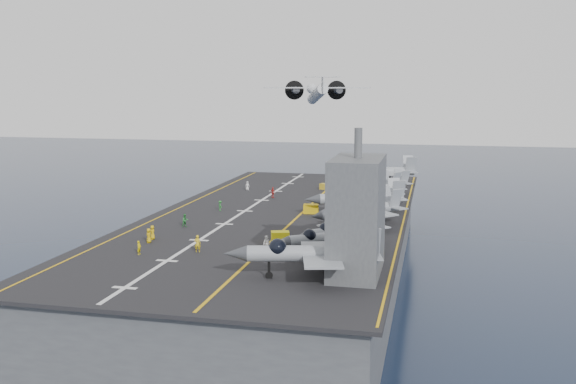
% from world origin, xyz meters
% --- Properties ---
extents(ground, '(500.00, 500.00, 0.00)m').
position_xyz_m(ground, '(0.00, 0.00, 0.00)').
color(ground, '#142135').
rests_on(ground, ground).
extents(hull, '(36.00, 90.00, 10.00)m').
position_xyz_m(hull, '(0.00, 0.00, 5.00)').
color(hull, '#56595E').
rests_on(hull, ground).
extents(flight_deck, '(38.00, 92.00, 0.40)m').
position_xyz_m(flight_deck, '(0.00, 0.00, 10.20)').
color(flight_deck, black).
rests_on(flight_deck, hull).
extents(foul_line, '(0.35, 90.00, 0.02)m').
position_xyz_m(foul_line, '(3.00, 0.00, 10.42)').
color(foul_line, gold).
rests_on(foul_line, flight_deck).
extents(landing_centerline, '(0.50, 90.00, 0.02)m').
position_xyz_m(landing_centerline, '(-6.00, 0.00, 10.42)').
color(landing_centerline, silver).
rests_on(landing_centerline, flight_deck).
extents(deck_edge_port, '(0.25, 90.00, 0.02)m').
position_xyz_m(deck_edge_port, '(-17.00, 0.00, 10.42)').
color(deck_edge_port, gold).
rests_on(deck_edge_port, flight_deck).
extents(deck_edge_stbd, '(0.25, 90.00, 0.02)m').
position_xyz_m(deck_edge_stbd, '(18.50, 0.00, 10.42)').
color(deck_edge_stbd, gold).
rests_on(deck_edge_stbd, flight_deck).
extents(island_superstructure, '(5.00, 10.00, 15.00)m').
position_xyz_m(island_superstructure, '(15.00, -30.00, 17.90)').
color(island_superstructure, '#56595E').
rests_on(island_superstructure, flight_deck).
extents(fighter_jet_0, '(17.67, 13.82, 5.43)m').
position_xyz_m(fighter_jet_0, '(10.90, -32.76, 13.12)').
color(fighter_jet_0, '#969CA5').
rests_on(fighter_jet_0, flight_deck).
extents(fighter_jet_1, '(15.42, 14.42, 4.46)m').
position_xyz_m(fighter_jet_1, '(11.46, -23.56, 12.63)').
color(fighter_jet_1, gray).
rests_on(fighter_jet_1, flight_deck).
extents(fighter_jet_2, '(15.16, 15.53, 4.53)m').
position_xyz_m(fighter_jet_2, '(12.26, -19.50, 12.66)').
color(fighter_jet_2, gray).
rests_on(fighter_jet_2, flight_deck).
extents(fighter_jet_3, '(17.30, 17.28, 5.09)m').
position_xyz_m(fighter_jet_3, '(13.01, -7.90, 12.95)').
color(fighter_jet_3, gray).
rests_on(fighter_jet_3, flight_deck).
extents(fighter_jet_4, '(17.84, 14.88, 5.29)m').
position_xyz_m(fighter_jet_4, '(11.91, 1.34, 13.05)').
color(fighter_jet_4, '#98A0A7').
rests_on(fighter_jet_4, flight_deck).
extents(fighter_jet_5, '(16.84, 18.36, 5.31)m').
position_xyz_m(fighter_jet_5, '(12.58, 7.88, 13.05)').
color(fighter_jet_5, gray).
rests_on(fighter_jet_5, flight_deck).
extents(fighter_jet_6, '(15.15, 14.60, 4.40)m').
position_xyz_m(fighter_jet_6, '(13.48, 19.35, 12.60)').
color(fighter_jet_6, '#979EA8').
rests_on(fighter_jet_6, flight_deck).
extents(fighter_jet_8, '(18.48, 14.77, 5.61)m').
position_xyz_m(fighter_jet_8, '(12.19, 33.03, 13.20)').
color(fighter_jet_8, '#8D969C').
rests_on(fighter_jet_8, flight_deck).
extents(tow_cart_a, '(2.55, 2.04, 1.33)m').
position_xyz_m(tow_cart_a, '(4.16, -18.56, 11.07)').
color(tow_cart_a, yellow).
rests_on(tow_cart_a, flight_deck).
extents(tow_cart_b, '(2.47, 1.78, 1.37)m').
position_xyz_m(tow_cart_b, '(4.40, 0.57, 11.09)').
color(tow_cart_b, gold).
rests_on(tow_cart_b, flight_deck).
extents(tow_cart_c, '(2.19, 1.86, 1.12)m').
position_xyz_m(tow_cart_c, '(2.61, 24.11, 10.96)').
color(tow_cart_c, gold).
rests_on(tow_cart_c, flight_deck).
extents(crew_0, '(1.06, 1.27, 1.81)m').
position_xyz_m(crew_0, '(-11.60, -22.59, 11.31)').
color(crew_0, gold).
rests_on(crew_0, flight_deck).
extents(crew_1, '(0.75, 1.03, 1.60)m').
position_xyz_m(crew_1, '(-10.26, -28.06, 11.20)').
color(crew_1, '#DBBF05').
rests_on(crew_1, flight_deck).
extents(crew_2, '(1.26, 1.31, 1.83)m').
position_xyz_m(crew_2, '(-10.67, -12.98, 11.31)').
color(crew_2, '#298535').
rests_on(crew_2, flight_deck).
extents(crew_3, '(1.11, 1.14, 1.59)m').
position_xyz_m(crew_3, '(-9.82, -0.55, 11.20)').
color(crew_3, '#267D2E').
rests_on(crew_3, flight_deck).
extents(crew_4, '(1.38, 1.22, 1.93)m').
position_xyz_m(crew_4, '(-4.69, 12.67, 11.36)').
color(crew_4, '#B32B27').
rests_on(crew_4, flight_deck).
extents(crew_5, '(1.18, 1.17, 1.66)m').
position_xyz_m(crew_5, '(-11.54, 20.26, 11.23)').
color(crew_5, silver).
rests_on(crew_5, flight_deck).
extents(crew_6, '(1.36, 1.02, 2.05)m').
position_xyz_m(crew_6, '(-4.06, -25.59, 11.43)').
color(crew_6, yellow).
rests_on(crew_6, flight_deck).
extents(crew_7, '(1.34, 1.20, 1.86)m').
position_xyz_m(crew_7, '(3.67, -23.37, 11.33)').
color(crew_7, silver).
rests_on(crew_7, flight_deck).
extents(transport_plane, '(29.51, 24.61, 5.96)m').
position_xyz_m(transport_plane, '(-5.05, 57.39, 27.96)').
color(transport_plane, silver).
extents(crew_8, '(1.06, 1.27, 1.81)m').
position_xyz_m(crew_8, '(-11.91, -20.84, 11.31)').
color(crew_8, gold).
rests_on(crew_8, flight_deck).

